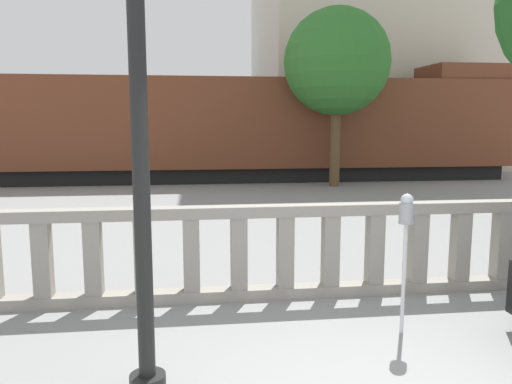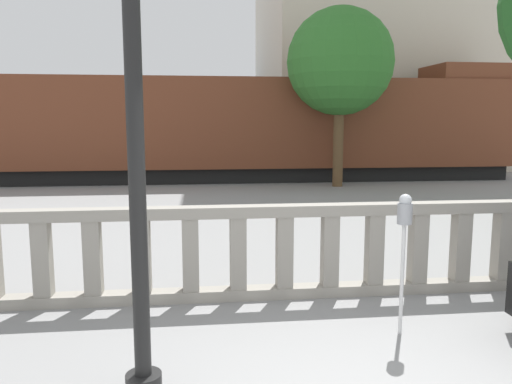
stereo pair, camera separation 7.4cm
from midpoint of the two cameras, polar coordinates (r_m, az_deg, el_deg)
The scene contains 6 objects.
balustrade at distance 6.43m, azimuth 6.20°, elevation -6.71°, with size 17.92×0.24×1.20m.
parking_meter at distance 5.38m, azimuth 16.98°, elevation -3.56°, with size 0.15×0.15×1.50m.
train_near at distance 18.99m, azimuth -12.68°, elevation 7.11°, with size 28.48×2.63×4.38m.
train_far at distance 28.37m, azimuth -10.06°, elevation 7.30°, with size 23.39×2.87×4.23m.
building_block at distance 27.49m, azimuth 13.67°, elevation 18.89°, with size 11.26×9.60×14.99m.
tree_right at distance 17.52m, azimuth 9.72°, elevation 14.42°, with size 3.59×3.59×6.02m.
Camera 2 is at (-1.35, -3.17, 2.23)m, focal length 35.00 mm.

